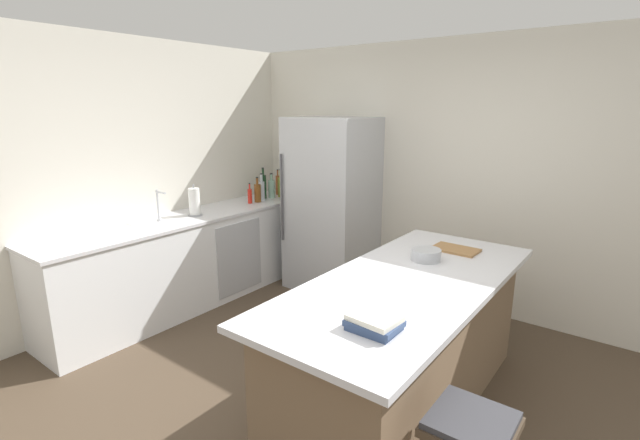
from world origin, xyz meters
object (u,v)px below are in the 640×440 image
Objects in this scene: kitchen_island at (405,343)px; cutting_board at (455,249)px; wine_bottle at (263,186)px; paper_towel_roll at (194,202)px; gin_bottle at (272,188)px; vinegar_bottle at (278,185)px; sink_faucet at (159,205)px; olive_oil_bottle at (280,186)px; cookbook_stack at (374,323)px; whiskey_bottle at (258,193)px; soda_bottle at (262,190)px; hot_sauce_bottle at (250,196)px; mixing_bowl at (426,255)px; refrigerator at (332,205)px.

cutting_board is at bearing 88.70° from kitchen_island.
paper_towel_roll is at bearing -87.44° from wine_bottle.
gin_bottle is at bearing 150.89° from kitchen_island.
vinegar_bottle is at bearing 111.10° from gin_bottle.
olive_oil_bottle reaches higher than sink_faucet.
gin_bottle is 3.35m from cookbook_stack.
gin_bottle is at bearing 99.76° from whiskey_bottle.
soda_bottle is (-2.44, 1.18, 0.58)m from kitchen_island.
hot_sauce_bottle is at bearing 88.09° from paper_towel_roll.
paper_towel_roll is 1.07× the size of gin_bottle.
kitchen_island is 7.26× the size of soda_bottle.
whiskey_bottle is (0.09, -0.19, -0.04)m from wine_bottle.
hot_sauce_bottle is at bearing -103.00° from whiskey_bottle.
cutting_board is (0.02, 0.77, 0.45)m from kitchen_island.
gin_bottle is 0.93× the size of soda_bottle.
gin_bottle is at bearing 166.30° from cutting_board.
cookbook_stack is 1.21× the size of mixing_bowl.
olive_oil_bottle reaches higher than paper_towel_roll.
olive_oil_bottle is at bearing 84.65° from soda_bottle.
gin_bottle is 0.38m from hot_sauce_bottle.
sink_faucet is 0.90× the size of olive_oil_bottle.
whiskey_bottle is (0.02, -0.09, -0.01)m from soda_bottle.
vinegar_bottle reaches higher than hot_sauce_bottle.
gin_bottle is 0.85× the size of cutting_board.
mixing_bowl is (-0.07, 0.42, 0.48)m from kitchen_island.
refrigerator is at bearing 21.74° from whiskey_bottle.
wine_bottle reaches higher than cutting_board.
refrigerator reaches higher than mixing_bowl.
soda_bottle is 1.49× the size of mixing_bowl.
vinegar_bottle is 0.58m from hot_sauce_bottle.
whiskey_bottle is (0.12, 1.18, -0.05)m from sink_faucet.
soda_bottle is (0.02, 0.93, -0.01)m from paper_towel_roll.
vinegar_bottle is 1.21× the size of cookbook_stack.
vinegar_bottle is 0.16m from olive_oil_bottle.
refrigerator is 7.29× the size of cookbook_stack.
vinegar_bottle is at bearing 95.90° from wine_bottle.
paper_towel_roll is at bearing -89.93° from gin_bottle.
hot_sauce_bottle is at bearing -80.15° from vinegar_bottle.
sink_faucet is 0.97× the size of vinegar_bottle.
gin_bottle is 1.27× the size of hot_sauce_bottle.
wine_bottle reaches higher than paper_towel_roll.
kitchen_island is 9.97× the size of hot_sauce_bottle.
cutting_board reaches higher than kitchen_island.
refrigerator is 6.38× the size of gin_bottle.
paper_towel_roll reaches higher than hot_sauce_bottle.
wine_bottle is (-0.10, -0.19, 0.02)m from olive_oil_bottle.
gin_bottle is (-2.46, 1.37, 0.57)m from kitchen_island.
mixing_bowl is (1.54, -0.98, 0.01)m from refrigerator.
kitchen_island is 6.86× the size of olive_oil_bottle.
mixing_bowl is (2.37, -0.57, -0.06)m from hot_sauce_bottle.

